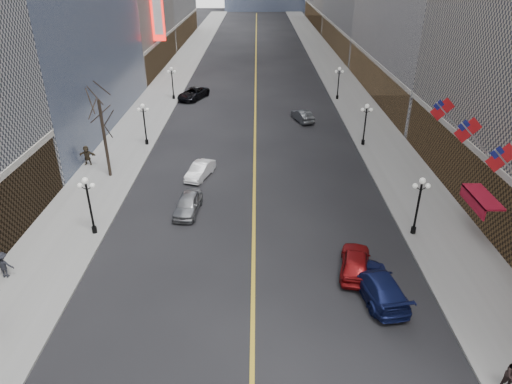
{
  "coord_description": "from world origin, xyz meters",
  "views": [
    {
      "loc": [
        0.23,
        1.35,
        18.33
      ],
      "look_at": [
        0.18,
        21.98,
        7.69
      ],
      "focal_mm": 32.0,
      "sensor_mm": 36.0,
      "label": 1
    }
  ],
  "objects_px": {
    "streetlamp_east_1": "(419,200)",
    "car_nb_far": "(193,94)",
    "streetlamp_east_2": "(366,120)",
    "car_nb_near": "(188,204)",
    "car_sb_far": "(302,116)",
    "streetlamp_west_1": "(89,200)",
    "streetlamp_east_3": "(339,80)",
    "car_sb_mid": "(355,262)",
    "streetlamp_west_2": "(144,120)",
    "car_sb_near": "(378,285)",
    "car_nb_mid": "(200,170)",
    "streetlamp_west_3": "(172,80)"
  },
  "relations": [
    {
      "from": "car_nb_mid",
      "to": "car_nb_far",
      "type": "relative_size",
      "value": 0.72
    },
    {
      "from": "streetlamp_west_2",
      "to": "car_nb_mid",
      "type": "distance_m",
      "value": 10.74
    },
    {
      "from": "streetlamp_east_1",
      "to": "car_nb_near",
      "type": "distance_m",
      "value": 17.55
    },
    {
      "from": "car_nb_near",
      "to": "car_sb_near",
      "type": "height_order",
      "value": "car_sb_near"
    },
    {
      "from": "streetlamp_west_1",
      "to": "car_nb_near",
      "type": "height_order",
      "value": "streetlamp_west_1"
    },
    {
      "from": "car_nb_mid",
      "to": "car_sb_far",
      "type": "height_order",
      "value": "car_sb_far"
    },
    {
      "from": "streetlamp_east_1",
      "to": "streetlamp_east_2",
      "type": "bearing_deg",
      "value": 90.0
    },
    {
      "from": "streetlamp_east_1",
      "to": "car_sb_far",
      "type": "xyz_separation_m",
      "value": [
        -5.88,
        26.33,
        -2.2
      ]
    },
    {
      "from": "streetlamp_west_3",
      "to": "car_nb_mid",
      "type": "height_order",
      "value": "streetlamp_west_3"
    },
    {
      "from": "streetlamp_east_1",
      "to": "streetlamp_west_1",
      "type": "xyz_separation_m",
      "value": [
        -23.6,
        0.0,
        0.0
      ]
    },
    {
      "from": "streetlamp_east_3",
      "to": "car_sb_near",
      "type": "bearing_deg",
      "value": -95.7
    },
    {
      "from": "car_nb_near",
      "to": "car_nb_mid",
      "type": "bearing_deg",
      "value": 93.17
    },
    {
      "from": "streetlamp_east_2",
      "to": "streetlamp_west_1",
      "type": "height_order",
      "value": "same"
    },
    {
      "from": "car_nb_far",
      "to": "car_sb_near",
      "type": "distance_m",
      "value": 46.25
    },
    {
      "from": "streetlamp_east_1",
      "to": "car_nb_far",
      "type": "distance_m",
      "value": 41.95
    },
    {
      "from": "streetlamp_east_1",
      "to": "car_nb_mid",
      "type": "relative_size",
      "value": 1.08
    },
    {
      "from": "car_nb_far",
      "to": "streetlamp_west_2",
      "type": "bearing_deg",
      "value": -76.09
    },
    {
      "from": "streetlamp_east_1",
      "to": "car_nb_near",
      "type": "height_order",
      "value": "streetlamp_east_1"
    },
    {
      "from": "streetlamp_east_3",
      "to": "streetlamp_west_1",
      "type": "bearing_deg",
      "value": -123.25
    },
    {
      "from": "car_nb_mid",
      "to": "car_sb_near",
      "type": "xyz_separation_m",
      "value": [
        12.59,
        -16.76,
        0.12
      ]
    },
    {
      "from": "streetlamp_west_2",
      "to": "streetlamp_west_3",
      "type": "relative_size",
      "value": 1.0
    },
    {
      "from": "car_nb_mid",
      "to": "car_sb_near",
      "type": "distance_m",
      "value": 20.96
    },
    {
      "from": "streetlamp_west_2",
      "to": "streetlamp_east_2",
      "type": "bearing_deg",
      "value": 0.0
    },
    {
      "from": "car_sb_mid",
      "to": "car_nb_near",
      "type": "bearing_deg",
      "value": -21.31
    },
    {
      "from": "streetlamp_east_1",
      "to": "car_nb_near",
      "type": "bearing_deg",
      "value": 169.03
    },
    {
      "from": "streetlamp_west_1",
      "to": "car_nb_far",
      "type": "xyz_separation_m",
      "value": [
        2.8,
        36.37,
        -2.09
      ]
    },
    {
      "from": "streetlamp_east_2",
      "to": "streetlamp_west_1",
      "type": "bearing_deg",
      "value": -142.67
    },
    {
      "from": "streetlamp_west_3",
      "to": "streetlamp_west_2",
      "type": "bearing_deg",
      "value": -90.0
    },
    {
      "from": "streetlamp_west_1",
      "to": "streetlamp_east_2",
      "type": "bearing_deg",
      "value": 37.33
    },
    {
      "from": "streetlamp_west_1",
      "to": "car_nb_far",
      "type": "distance_m",
      "value": 36.54
    },
    {
      "from": "streetlamp_east_1",
      "to": "car_sb_near",
      "type": "height_order",
      "value": "streetlamp_east_1"
    },
    {
      "from": "streetlamp_west_1",
      "to": "streetlamp_west_2",
      "type": "distance_m",
      "value": 18.0
    },
    {
      "from": "car_nb_far",
      "to": "car_sb_far",
      "type": "relative_size",
      "value": 1.36
    },
    {
      "from": "streetlamp_west_3",
      "to": "car_sb_near",
      "type": "xyz_separation_m",
      "value": [
        19.33,
        -42.83,
        -2.09
      ]
    },
    {
      "from": "streetlamp_east_3",
      "to": "car_sb_mid",
      "type": "xyz_separation_m",
      "value": [
        -5.19,
        -40.51,
        -2.11
      ]
    },
    {
      "from": "streetlamp_west_1",
      "to": "car_nb_far",
      "type": "bearing_deg",
      "value": 85.6
    },
    {
      "from": "streetlamp_west_3",
      "to": "car_sb_far",
      "type": "relative_size",
      "value": 1.06
    },
    {
      "from": "streetlamp_east_2",
      "to": "streetlamp_west_3",
      "type": "xyz_separation_m",
      "value": [
        -23.6,
        18.0,
        0.0
      ]
    },
    {
      "from": "streetlamp_west_1",
      "to": "car_sb_near",
      "type": "relative_size",
      "value": 0.81
    },
    {
      "from": "streetlamp_east_2",
      "to": "car_nb_near",
      "type": "xyz_separation_m",
      "value": [
        -17.1,
        -14.68,
        -2.14
      ]
    },
    {
      "from": "car_nb_mid",
      "to": "car_nb_far",
      "type": "bearing_deg",
      "value": 116.08
    },
    {
      "from": "car_nb_mid",
      "to": "car_nb_far",
      "type": "height_order",
      "value": "car_nb_far"
    },
    {
      "from": "car_sb_mid",
      "to": "streetlamp_west_2",
      "type": "bearing_deg",
      "value": -38.73
    },
    {
      "from": "car_nb_mid",
      "to": "car_sb_far",
      "type": "distance_m",
      "value": 19.73
    },
    {
      "from": "car_nb_mid",
      "to": "streetlamp_east_3",
      "type": "bearing_deg",
      "value": 74.71
    },
    {
      "from": "streetlamp_east_1",
      "to": "car_nb_mid",
      "type": "bearing_deg",
      "value": 149.49
    },
    {
      "from": "streetlamp_east_3",
      "to": "car_nb_mid",
      "type": "distance_m",
      "value": 31.12
    },
    {
      "from": "streetlamp_east_1",
      "to": "car_sb_far",
      "type": "distance_m",
      "value": 27.07
    },
    {
      "from": "streetlamp_east_2",
      "to": "car_sb_far",
      "type": "relative_size",
      "value": 1.06
    },
    {
      "from": "streetlamp_east_1",
      "to": "car_nb_far",
      "type": "relative_size",
      "value": 0.78
    }
  ]
}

